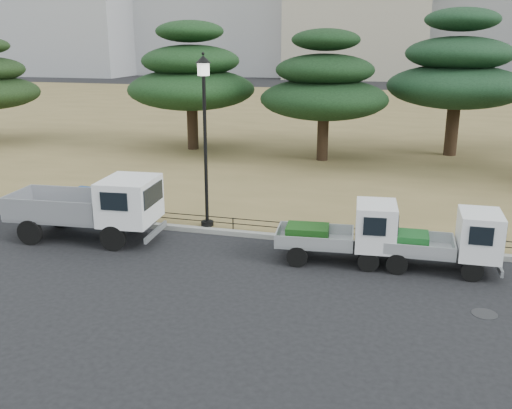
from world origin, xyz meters
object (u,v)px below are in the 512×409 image
(truck_large, at_px, (93,205))
(tarp_pile, at_px, (80,203))
(truck_kei_front, at_px, (346,232))
(truck_kei_rear, at_px, (447,241))
(street_lamp, at_px, (205,114))

(truck_large, distance_m, tarp_pile, 2.57)
(truck_kei_front, distance_m, truck_kei_rear, 2.79)
(street_lamp, distance_m, tarp_pile, 5.93)
(truck_large, xyz_separation_m, street_lamp, (3.19, 1.85, 2.80))
(truck_kei_rear, bearing_deg, truck_large, -179.67)
(street_lamp, relative_size, tarp_pile, 3.40)
(truck_kei_front, relative_size, tarp_pile, 2.12)
(truck_large, bearing_deg, truck_kei_rear, -2.83)
(truck_large, bearing_deg, street_lamp, 25.57)
(truck_large, relative_size, tarp_pile, 2.96)
(truck_kei_front, bearing_deg, truck_large, 176.13)
(truck_large, xyz_separation_m, tarp_pile, (-1.67, 1.86, -0.60))
(street_lamp, xyz_separation_m, tarp_pile, (-4.87, 0.02, -3.39))
(truck_kei_rear, height_order, tarp_pile, truck_kei_rear)
(truck_kei_front, height_order, tarp_pile, truck_kei_front)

